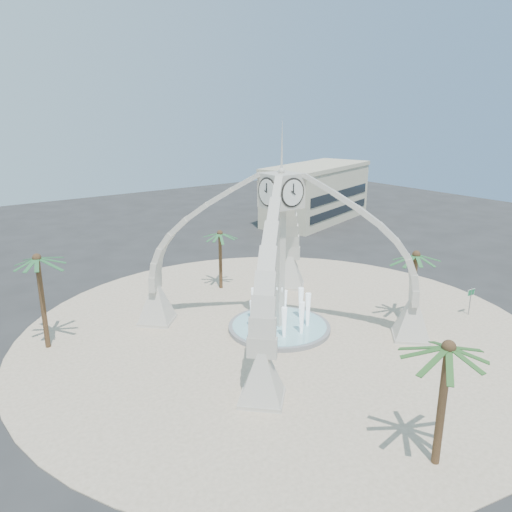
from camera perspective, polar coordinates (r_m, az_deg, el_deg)
ground at (r=39.75m, az=2.67°, el=-8.44°), size 140.00×140.00×0.00m
plaza at (r=39.74m, az=2.67°, el=-8.40°), size 40.00×40.00×0.06m
clock_tower at (r=37.48m, az=2.81°, el=0.60°), size 17.94×17.94×16.30m
fountain at (r=39.63m, az=2.68°, el=-8.06°), size 8.00×8.00×3.62m
building_ne at (r=77.92m, az=6.94°, el=7.19°), size 21.87×14.17×8.60m
palm_east at (r=41.08m, az=17.84°, el=0.04°), size 4.29×4.29×6.51m
palm_west at (r=37.67m, az=-23.75°, el=-0.39°), size 5.03×5.03×7.56m
palm_north at (r=47.01m, az=-4.15°, el=2.52°), size 4.23×4.23×6.17m
palm_south at (r=24.77m, az=21.15°, el=-9.90°), size 5.42×5.42×7.08m
street_sign at (r=45.42m, az=23.34°, el=-4.20°), size 0.90×0.10×2.45m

